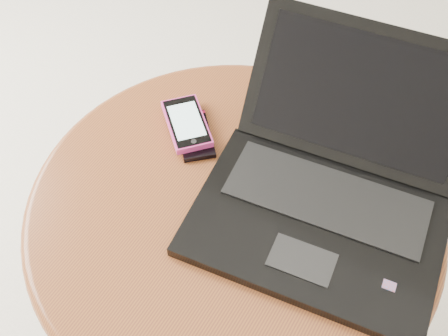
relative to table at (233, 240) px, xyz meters
The scene contains 4 objects.
table is the anchor object (origin of this frame).
laptop 0.20m from the table, 30.69° to the left, with size 0.40×0.41×0.20m.
phone_black 0.19m from the table, 146.63° to the left, with size 0.11×0.11×0.01m.
phone_pink 0.21m from the table, 148.21° to the left, with size 0.13×0.12×0.01m.
Camera 1 is at (0.15, -0.48, 1.21)m, focal length 44.84 mm.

